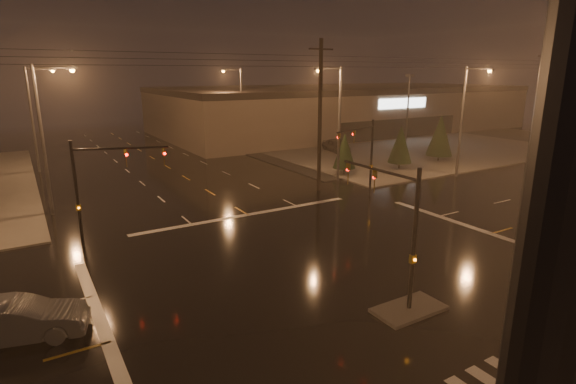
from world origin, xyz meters
The scene contains 22 objects.
ground centered at (0.00, 0.00, 0.00)m, with size 140.00×140.00×0.00m, color black.
sidewalk_ne centered at (30.00, 30.00, 0.06)m, with size 36.00×36.00×0.12m, color #4D4A44.
median_island centered at (0.00, -4.00, 0.07)m, with size 3.00×1.60×0.15m, color #4D4A44.
crosswalk centered at (0.00, -9.00, 0.01)m, with size 15.00×2.60×0.01m, color beige.
stop_bar_far centered at (0.00, 11.00, 0.01)m, with size 16.00×0.50×0.01m, color beige.
parking_lot centered at (35.00, 28.00, 0.04)m, with size 50.00×24.00×0.08m, color black.
retail_building centered at (35.00, 45.99, 3.84)m, with size 60.20×28.30×7.20m.
signal_mast_median centered at (0.00, -3.07, 3.75)m, with size 0.25×4.59×6.00m.
signal_mast_ne centered at (9.50, 10.14, 3.79)m, with size 4.84×1.86×6.00m.
signal_mast_nw centered at (-9.50, 10.14, 3.79)m, with size 4.84×1.86×6.00m.
streetlight_1 centered at (-11.18, 18.00, 5.80)m, with size 2.77×0.32×10.00m.
streetlight_2 centered at (-11.18, 34.00, 5.80)m, with size 2.77×0.32×10.00m.
streetlight_3 centered at (11.18, 16.00, 5.80)m, with size 2.77×0.32×10.00m.
streetlight_4 centered at (11.18, 36.00, 5.80)m, with size 2.77×0.32×10.00m.
streetlight_6 centered at (22.00, 11.18, 5.80)m, with size 0.32×2.77×10.00m.
utility_pole_1 centered at (8.00, 14.00, 6.13)m, with size 2.20×0.32×12.00m.
utility_pole_2 centered at (38.00, 14.00, 6.13)m, with size 2.20×0.32×12.00m.
conifer_0 centered at (13.29, 17.41, 2.36)m, with size 2.13×2.13×4.03m.
conifer_1 centered at (19.73, 16.66, 2.56)m, with size 2.38×2.38×4.42m.
conifer_2 centered at (26.33, 17.43, 2.90)m, with size 2.82×2.82×5.11m.
car_parked centered at (20.37, 28.06, 0.80)m, with size 1.89×4.70×1.60m, color black.
car_crossing centered at (-13.73, 1.85, 0.78)m, with size 1.64×4.71×1.55m, color #5C6064.
Camera 1 is at (-12.78, -15.62, 9.47)m, focal length 28.00 mm.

